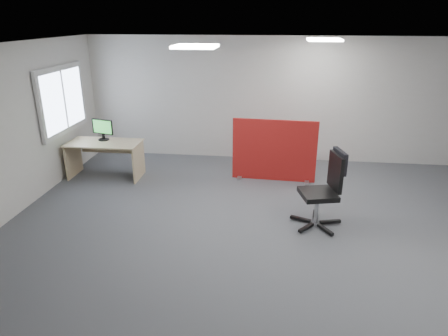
# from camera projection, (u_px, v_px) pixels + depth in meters

# --- Properties ---
(floor) EXTENTS (9.00, 9.00, 0.00)m
(floor) POSITION_uv_depth(u_px,v_px,m) (293.00, 237.00, 5.93)
(floor) COLOR #53555A
(floor) RESTS_ON ground
(ceiling) EXTENTS (9.00, 7.00, 0.02)m
(ceiling) POSITION_uv_depth(u_px,v_px,m) (306.00, 48.00, 4.97)
(ceiling) COLOR white
(ceiling) RESTS_ON wall_back
(wall_back) EXTENTS (9.00, 0.02, 2.70)m
(wall_back) POSITION_uv_depth(u_px,v_px,m) (290.00, 100.00, 8.70)
(wall_back) COLOR silver
(wall_back) RESTS_ON floor
(window) EXTENTS (0.06, 1.70, 1.30)m
(window) POSITION_uv_depth(u_px,v_px,m) (63.00, 100.00, 7.74)
(window) COLOR white
(window) RESTS_ON wall_left
(ceiling_lights) EXTENTS (4.10, 4.10, 0.04)m
(ceiling_lights) POSITION_uv_depth(u_px,v_px,m) (327.00, 47.00, 5.56)
(ceiling_lights) COLOR white
(ceiling_lights) RESTS_ON ceiling
(red_divider) EXTENTS (1.64, 0.30, 1.23)m
(red_divider) POSITION_uv_depth(u_px,v_px,m) (274.00, 151.00, 7.79)
(red_divider) COLOR #9F1415
(red_divider) RESTS_ON floor
(second_desk) EXTENTS (1.43, 0.72, 0.73)m
(second_desk) POSITION_uv_depth(u_px,v_px,m) (106.00, 151.00, 8.01)
(second_desk) COLOR #D6B589
(second_desk) RESTS_ON floor
(monitor_second) EXTENTS (0.46, 0.21, 0.43)m
(monitor_second) POSITION_uv_depth(u_px,v_px,m) (103.00, 129.00, 7.98)
(monitor_second) COLOR black
(monitor_second) RESTS_ON second_desk
(office_chair) EXTENTS (0.80, 0.77, 1.20)m
(office_chair) POSITION_uv_depth(u_px,v_px,m) (327.00, 185.00, 6.03)
(office_chair) COLOR black
(office_chair) RESTS_ON floor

